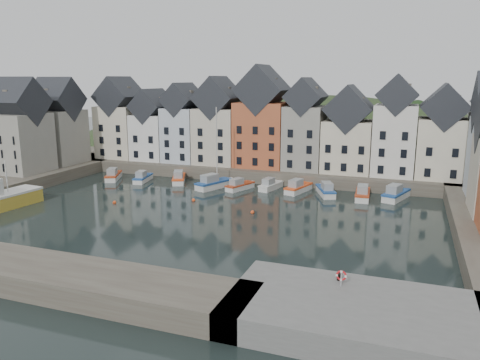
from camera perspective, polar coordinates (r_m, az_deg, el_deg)
The scene contains 19 objects.
ground at distance 59.35m, azimuth -5.54°, elevation -4.79°, with size 260.00×260.00×0.00m, color black.
far_quay at distance 86.34m, azimuth 3.04°, elevation 1.33°, with size 90.00×16.00×2.00m, color #4D453B.
near_quay at distance 35.23m, azimuth 13.83°, elevation -15.75°, with size 18.00×10.00×2.00m, color #60605E.
hillside at distance 115.44m, azimuth 6.75°, elevation -5.64°, with size 153.60×70.40×64.00m.
far_terrace at distance 82.41m, azimuth 4.84°, elevation 6.31°, with size 72.37×8.16×17.78m.
left_terrace at distance 89.06m, azimuth -23.20°, elevation 5.82°, with size 7.65×17.00×15.69m.
mooring_buoys at distance 65.61m, azimuth -6.69°, elevation -3.02°, with size 20.50×5.50×0.50m.
boat_a at distance 84.85m, azimuth -15.20°, elevation 0.51°, with size 4.21×6.40×2.36m.
boat_b at distance 81.97m, azimuth -11.78°, elevation 0.24°, with size 2.85×5.88×2.17m.
boat_c at distance 80.21m, azimuth -7.47°, elevation 0.19°, with size 4.32×6.52×2.41m.
boat_d at distance 75.48m, azimuth -3.28°, elevation -0.38°, with size 4.53×7.22×13.21m.
boat_e at distance 74.45m, azimuth -0.09°, elevation -0.71°, with size 3.50×5.79×2.13m.
boat_f at distance 74.82m, azimuth 3.72°, elevation -0.67°, with size 2.81×5.77×2.13m.
boat_g at distance 73.34m, azimuth 7.08°, elevation -0.95°, with size 3.44×6.47×2.37m.
boat_h at distance 72.19m, azimuth 10.42°, elevation -1.28°, with size 4.08×6.37×2.35m.
boat_i at distance 71.12m, azimuth 14.72°, elevation -1.66°, with size 2.36×6.49×2.45m.
boat_j at distance 72.11m, azimuth 18.47°, elevation -1.67°, with size 4.07×7.05×2.58m.
mooring_bollard at distance 37.85m, azimuth 12.00°, elevation -11.42°, with size 0.48×0.48×0.56m.
life_ring_post at distance 36.57m, azimuth 12.25°, elevation -11.36°, with size 0.80×0.17×1.30m.
Camera 1 is at (24.71, -51.10, 17.33)m, focal length 35.00 mm.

